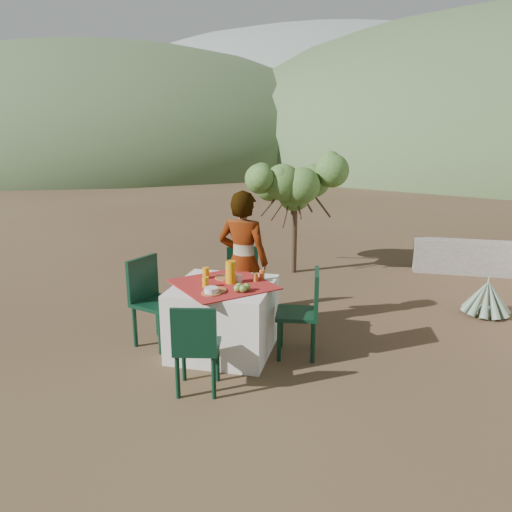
{
  "coord_description": "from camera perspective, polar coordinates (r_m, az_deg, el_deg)",
  "views": [
    {
      "loc": [
        1.59,
        -5.18,
        2.38
      ],
      "look_at": [
        0.35,
        0.04,
        0.98
      ],
      "focal_mm": 35.0,
      "sensor_mm": 36.0,
      "label": 1
    }
  ],
  "objects": [
    {
      "name": "glass_far",
      "position": [
        5.49,
        -5.75,
        -1.93
      ],
      "size": [
        0.08,
        0.08,
        0.12
      ],
      "primitive_type": "cylinder",
      "color": "orange",
      "rests_on": "table"
    },
    {
      "name": "napkin_holder",
      "position": [
        5.34,
        -1.94,
        -2.57
      ],
      "size": [
        0.06,
        0.04,
        0.08
      ],
      "primitive_type": "cube",
      "rotation": [
        0.0,
        0.0,
        -0.01
      ],
      "color": "silver",
      "rests_on": "table"
    },
    {
      "name": "shrub_tree",
      "position": [
        8.19,
        4.87,
        7.51
      ],
      "size": [
        1.48,
        1.45,
        1.74
      ],
      "color": "#4C3926",
      "rests_on": "ground"
    },
    {
      "name": "ground",
      "position": [
        5.92,
        -3.38,
        -9.11
      ],
      "size": [
        160.0,
        160.0,
        0.0
      ],
      "primitive_type": "plane",
      "color": "#3D261B",
      "rests_on": "ground"
    },
    {
      "name": "juice_pitcher",
      "position": [
        5.29,
        -2.9,
        -1.84
      ],
      "size": [
        0.11,
        0.11,
        0.24
      ],
      "primitive_type": "cylinder",
      "color": "orange",
      "rests_on": "table"
    },
    {
      "name": "white_bowl",
      "position": [
        5.0,
        -5.13,
        -3.89
      ],
      "size": [
        0.14,
        0.14,
        0.05
      ],
      "primitive_type": "cylinder",
      "color": "silver",
      "rests_on": "bowl_plate"
    },
    {
      "name": "hill_near_left",
      "position": [
        40.34,
        -15.98,
        10.7
      ],
      "size": [
        40.0,
        40.0,
        16.0
      ],
      "primitive_type": "ellipsoid",
      "color": "#394C2B",
      "rests_on": "ground"
    },
    {
      "name": "jar_left",
      "position": [
        5.36,
        -0.06,
        -2.43
      ],
      "size": [
        0.06,
        0.06,
        0.09
      ],
      "primitive_type": "cylinder",
      "color": "#CE6324",
      "rests_on": "table"
    },
    {
      "name": "bowl_plate",
      "position": [
        5.01,
        -5.12,
        -4.23
      ],
      "size": [
        0.2,
        0.2,
        0.01
      ],
      "primitive_type": "cylinder",
      "color": "brown",
      "rests_on": "table"
    },
    {
      "name": "chair_far",
      "position": [
        6.42,
        -1.48,
        -2.54
      ],
      "size": [
        0.51,
        0.51,
        0.88
      ],
      "rotation": [
        0.0,
        0.0,
        0.33
      ],
      "color": "black",
      "rests_on": "ground"
    },
    {
      "name": "chair_right",
      "position": [
        5.29,
        5.6,
        -6.04
      ],
      "size": [
        0.48,
        0.48,
        0.94
      ],
      "rotation": [
        0.0,
        0.0,
        4.84
      ],
      "color": "black",
      "rests_on": "ground"
    },
    {
      "name": "plate_near",
      "position": [
        5.08,
        -4.75,
        -3.94
      ],
      "size": [
        0.24,
        0.24,
        0.01
      ],
      "primitive_type": "cylinder",
      "color": "brown",
      "rests_on": "table"
    },
    {
      "name": "person",
      "position": [
        5.85,
        -1.47,
        -0.66
      ],
      "size": [
        0.66,
        0.48,
        1.68
      ],
      "primitive_type": "imported",
      "rotation": [
        0.0,
        0.0,
        3.0
      ],
      "color": "#8C6651",
      "rests_on": "ground"
    },
    {
      "name": "stone_wall",
      "position": [
        9.06,
        25.79,
        -0.29
      ],
      "size": [
        2.6,
        0.35,
        0.55
      ],
      "primitive_type": "cube",
      "color": "gray",
      "rests_on": "ground"
    },
    {
      "name": "hill_far_center",
      "position": [
        57.51,
        7.97,
        12.13
      ],
      "size": [
        60.0,
        60.0,
        24.0
      ],
      "primitive_type": "ellipsoid",
      "color": "slate",
      "rests_on": "ground"
    },
    {
      "name": "chair_near",
      "position": [
        4.57,
        -6.86,
        -10.04
      ],
      "size": [
        0.47,
        0.47,
        0.87
      ],
      "rotation": [
        0.0,
        0.0,
        3.34
      ],
      "color": "black",
      "rests_on": "ground"
    },
    {
      "name": "agave",
      "position": [
        7.14,
        24.85,
        -4.39
      ],
      "size": [
        0.62,
        0.61,
        0.66
      ],
      "rotation": [
        0.0,
        0.0,
        0.06
      ],
      "color": "slate",
      "rests_on": "ground"
    },
    {
      "name": "fruit_cluster",
      "position": [
        5.05,
        -1.67,
        -3.63
      ],
      "size": [
        0.16,
        0.15,
        0.08
      ],
      "color": "olive",
      "rests_on": "table"
    },
    {
      "name": "jar_right",
      "position": [
        5.46,
        0.69,
        -2.12
      ],
      "size": [
        0.06,
        0.06,
        0.09
      ],
      "primitive_type": "cylinder",
      "color": "#CE6324",
      "rests_on": "table"
    },
    {
      "name": "plate_far",
      "position": [
        5.5,
        -3.42,
        -2.46
      ],
      "size": [
        0.25,
        0.25,
        0.01
      ],
      "primitive_type": "cylinder",
      "color": "brown",
      "rests_on": "table"
    },
    {
      "name": "chair_left",
      "position": [
        5.67,
        -11.84,
        -4.58
      ],
      "size": [
        0.57,
        0.57,
        0.98
      ],
      "rotation": [
        0.0,
        0.0,
        1.26
      ],
      "color": "black",
      "rests_on": "ground"
    },
    {
      "name": "glass_near",
      "position": [
        5.2,
        -5.8,
        -2.99
      ],
      "size": [
        0.07,
        0.07,
        0.11
      ],
      "primitive_type": "cylinder",
      "color": "orange",
      "rests_on": "table"
    },
    {
      "name": "table",
      "position": [
        5.43,
        -3.71,
        -7.02
      ],
      "size": [
        1.3,
        1.3,
        0.76
      ],
      "color": "white",
      "rests_on": "ground"
    }
  ]
}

